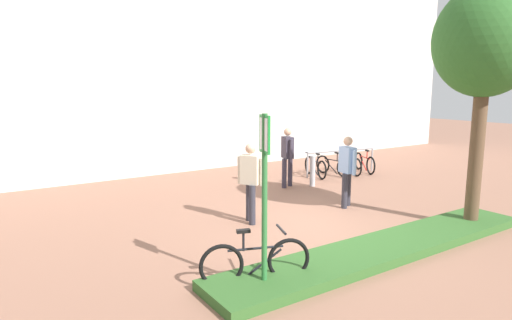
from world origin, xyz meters
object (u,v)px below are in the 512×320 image
at_px(tree_sidewalk, 486,43).
at_px(bike_at_sign, 256,261).
at_px(parking_sign_post, 265,178).
at_px(person_casual_tan, 251,178).
at_px(person_suited_dark, 287,154).
at_px(bollard_steel, 313,171).
at_px(bike_rack_cluster, 341,164).
at_px(person_shirt_white, 347,167).

distance_m(tree_sidewalk, bike_at_sign, 6.23).
xyz_separation_m(parking_sign_post, person_casual_tan, (1.55, 2.75, -0.67)).
bearing_deg(parking_sign_post, person_suited_dark, 49.54).
height_order(bollard_steel, person_casual_tan, person_casual_tan).
relative_size(person_suited_dark, person_casual_tan, 1.00).
height_order(bike_at_sign, bike_rack_cluster, bike_at_sign).
xyz_separation_m(bike_at_sign, person_suited_dark, (4.25, 4.76, 0.63)).
bearing_deg(bike_rack_cluster, person_shirt_white, -132.68).
bearing_deg(person_shirt_white, person_casual_tan, 174.68).
relative_size(tree_sidewalk, bike_rack_cluster, 1.86).
relative_size(parking_sign_post, person_casual_tan, 1.47).
xyz_separation_m(bike_at_sign, bike_rack_cluster, (6.86, 5.23, -0.00)).
bearing_deg(parking_sign_post, person_shirt_white, 31.18).
distance_m(bike_at_sign, person_suited_dark, 6.41).
bearing_deg(bollard_steel, person_casual_tan, -150.64).
bearing_deg(bike_at_sign, person_casual_tan, 58.64).
relative_size(person_suited_dark, person_shirt_white, 1.00).
distance_m(parking_sign_post, person_suited_dark, 6.60).
bearing_deg(person_suited_dark, bike_at_sign, -131.75).
bearing_deg(person_shirt_white, tree_sidewalk, -66.51).
distance_m(parking_sign_post, bike_at_sign, 1.33).
distance_m(tree_sidewalk, person_casual_tan, 5.37).
height_order(tree_sidewalk, person_suited_dark, tree_sidewalk).
distance_m(bike_at_sign, bike_rack_cluster, 8.63).
height_order(bike_rack_cluster, bollard_steel, bollard_steel).
relative_size(tree_sidewalk, parking_sign_post, 1.93).
xyz_separation_m(bike_rack_cluster, bollard_steel, (-1.94, -0.80, 0.10)).
bearing_deg(tree_sidewalk, person_shirt_white, 113.49).
bearing_deg(person_casual_tan, bollard_steel, 29.36).
distance_m(tree_sidewalk, bike_rack_cluster, 6.63).
relative_size(tree_sidewalk, bollard_steel, 5.43).
relative_size(parking_sign_post, bike_at_sign, 1.58).
bearing_deg(tree_sidewalk, person_casual_tan, 143.25).
bearing_deg(person_shirt_white, bike_at_sign, -151.19).
bearing_deg(bike_at_sign, bike_rack_cluster, 37.31).
bearing_deg(bollard_steel, person_shirt_white, -110.08).
bearing_deg(bike_rack_cluster, bike_at_sign, -142.69).
relative_size(bike_at_sign, person_shirt_white, 0.93).
distance_m(bike_at_sign, person_shirt_white, 4.77).
height_order(bollard_steel, person_suited_dark, person_suited_dark).
bearing_deg(bike_rack_cluster, person_casual_tan, -153.03).
height_order(bike_at_sign, bollard_steel, bollard_steel).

